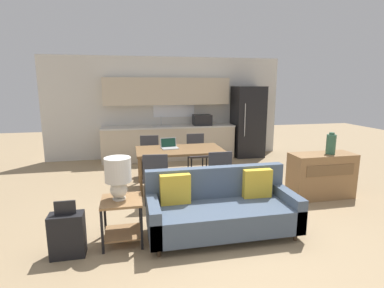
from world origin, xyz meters
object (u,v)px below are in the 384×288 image
vase (331,144)px  side_table (122,213)px  table_lamp (118,175)px  suitcase (67,235)px  credenza (321,175)px  couch (221,209)px  refrigerator (248,122)px  dining_chair_near_left (156,176)px  dining_table (180,152)px  dining_chair_far_right (196,152)px  laptop (169,146)px  dining_chair_far_left (150,154)px  dining_chair_near_right (218,173)px

vase → side_table: bearing=-166.5°
table_lamp → vase: 3.66m
table_lamp → suitcase: (-0.59, -0.21, -0.62)m
side_table → suitcase: suitcase is taller
table_lamp → credenza: (3.45, 0.87, -0.50)m
couch → suitcase: size_ratio=2.88×
refrigerator → credenza: size_ratio=1.72×
side_table → table_lamp: (-0.03, 0.01, 0.50)m
vase → dining_chair_near_left: size_ratio=0.43×
dining_table → vase: size_ratio=4.40×
side_table → table_lamp: bearing=149.8°
side_table → table_lamp: table_lamp is taller
dining_chair_far_right → suitcase: dining_chair_far_right is taller
dining_chair_near_left → laptop: (0.35, 0.91, 0.31)m
table_lamp → dining_chair_far_left: size_ratio=0.61×
credenza → dining_chair_near_left: size_ratio=1.28×
dining_chair_far_right → dining_chair_near_right: size_ratio=1.00×
dining_table → credenza: size_ratio=1.47×
dining_table → vase: vase is taller
suitcase → dining_chair_far_left: bearing=68.6°
refrigerator → table_lamp: size_ratio=3.61×
dining_chair_far_left → side_table: bearing=-96.8°
side_table → laptop: laptop is taller
dining_chair_far_right → dining_chair_near_right: 1.67m
dining_table → refrigerator: bearing=43.7°
dining_chair_far_left → dining_chair_near_left: size_ratio=1.00×
dining_table → dining_chair_far_right: bearing=57.9°
vase → couch: bearing=-159.0°
credenza → laptop: laptop is taller
couch → dining_chair_far_left: 2.88m
dining_table → dining_chair_far_left: bearing=122.6°
dining_table → side_table: 2.24m
refrigerator → dining_chair_far_right: refrigerator is taller
refrigerator → laptop: bearing=-140.1°
dining_chair_far_right → suitcase: 3.72m
dining_table → dining_chair_near_right: size_ratio=1.88×
dining_chair_near_left → couch: bearing=129.1°
dining_chair_near_right → suitcase: size_ratio=1.29×
dining_chair_far_left → laptop: size_ratio=2.52×
dining_chair_near_right → couch: bearing=75.8°
table_lamp → credenza: bearing=14.1°
dining_chair_near_left → dining_chair_near_right: size_ratio=1.00×
table_lamp → dining_table: bearing=60.6°
couch → dining_chair_near_right: 1.18m
refrigerator → side_table: bearing=-129.0°
vase → dining_table: bearing=156.0°
dining_table → table_lamp: size_ratio=3.10×
credenza → dining_chair_near_right: 1.85m
couch → table_lamp: table_lamp is taller
dining_table → side_table: dining_table is taller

